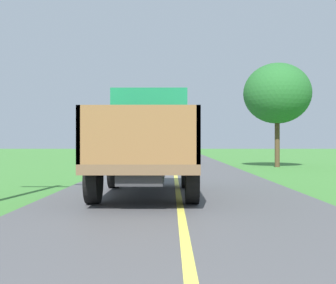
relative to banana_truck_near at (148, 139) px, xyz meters
name	(u,v)px	position (x,y,z in m)	size (l,w,h in m)	color
banana_truck_near	(148,139)	(0.00, 0.00, 0.00)	(2.38, 5.82, 2.80)	#2D2D30
roadside_tree_near_left	(277,94)	(6.65, 13.39, 2.70)	(3.81, 3.81, 5.89)	#4C3823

